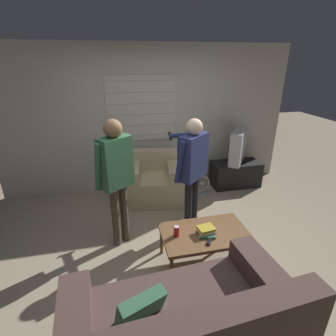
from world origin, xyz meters
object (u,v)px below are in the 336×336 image
(book_stack, at_px, (206,231))
(soda_can, at_px, (176,231))
(armchair_beige, at_px, (154,181))
(spare_remote, at_px, (210,241))
(couch_blue, at_px, (183,331))
(tv, at_px, (238,147))
(coffee_table, at_px, (205,235))
(person_left_standing, at_px, (116,169))
(person_right_standing, at_px, (192,162))
(floor_fan, at_px, (202,186))

(book_stack, bearing_deg, soda_can, 172.18)
(armchair_beige, distance_m, spare_remote, 1.90)
(couch_blue, height_order, soda_can, couch_blue)
(armchair_beige, bearing_deg, spare_remote, 107.87)
(tv, distance_m, soda_can, 2.50)
(coffee_table, height_order, person_left_standing, person_left_standing)
(couch_blue, bearing_deg, coffee_table, 57.51)
(coffee_table, xyz_separation_m, soda_can, (-0.34, 0.01, 0.10))
(tv, height_order, person_right_standing, person_right_standing)
(person_left_standing, height_order, book_stack, person_left_standing)
(book_stack, bearing_deg, armchair_beige, 99.94)
(armchair_beige, distance_m, book_stack, 1.77)
(couch_blue, xyz_separation_m, spare_remote, (0.54, 0.84, 0.12))
(spare_remote, bearing_deg, coffee_table, 121.89)
(coffee_table, relative_size, book_stack, 4.69)
(tv, xyz_separation_m, floor_fan, (-0.77, -0.25, -0.61))
(soda_can, bearing_deg, tv, 48.19)
(armchair_beige, xyz_separation_m, person_right_standing, (0.36, -0.97, 0.69))
(soda_can, height_order, floor_fan, soda_can)
(soda_can, xyz_separation_m, spare_remote, (0.33, -0.19, -0.05))
(person_left_standing, bearing_deg, armchair_beige, 24.47)
(couch_blue, xyz_separation_m, floor_fan, (1.10, 2.63, -0.15))
(soda_can, bearing_deg, person_right_standing, 61.03)
(couch_blue, relative_size, armchair_beige, 1.77)
(armchair_beige, bearing_deg, tv, -165.05)
(armchair_beige, xyz_separation_m, tv, (1.62, 0.17, 0.44))
(soda_can, bearing_deg, armchair_beige, 88.72)
(person_right_standing, xyz_separation_m, soda_can, (-0.40, -0.72, -0.53))
(armchair_beige, xyz_separation_m, spare_remote, (0.29, -1.88, 0.11))
(tv, relative_size, person_left_standing, 0.37)
(book_stack, bearing_deg, couch_blue, -119.27)
(soda_can, bearing_deg, spare_remote, -29.96)
(tv, bearing_deg, coffee_table, 2.55)
(spare_remote, bearing_deg, couch_blue, -86.58)
(person_right_standing, xyz_separation_m, book_stack, (-0.05, -0.76, -0.55))
(tv, height_order, book_stack, tv)
(person_left_standing, distance_m, person_right_standing, 1.01)
(soda_can, relative_size, spare_remote, 0.98)
(soda_can, bearing_deg, book_stack, -7.82)
(armchair_beige, xyz_separation_m, coffee_table, (0.30, -1.70, 0.06))
(couch_blue, xyz_separation_m, tv, (1.87, 2.88, 0.46))
(couch_blue, distance_m, tv, 3.47)
(couch_blue, bearing_deg, armchair_beige, 80.75)
(couch_blue, xyz_separation_m, person_right_standing, (0.61, 1.75, 0.70))
(person_right_standing, height_order, book_stack, person_right_standing)
(person_right_standing, relative_size, spare_remote, 12.52)
(coffee_table, relative_size, spare_remote, 7.84)
(coffee_table, relative_size, person_left_standing, 0.60)
(armchair_beige, relative_size, person_right_standing, 0.66)
(armchair_beige, relative_size, soda_can, 8.42)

